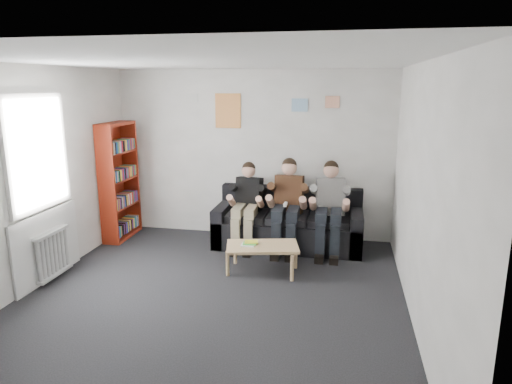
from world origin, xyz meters
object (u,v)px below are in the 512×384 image
bookshelf (120,181)px  coffee_table (262,248)px  person_left (246,206)px  person_right (329,208)px  sofa (288,226)px  person_middle (287,206)px

bookshelf → coffee_table: bookshelf is taller
coffee_table → person_left: person_left is taller
person_right → sofa: bearing=152.7°
person_middle → person_right: bearing=2.7°
person_left → coffee_table: bearing=-58.0°
bookshelf → person_right: (3.36, -0.07, -0.26)m
sofa → person_middle: person_middle is taller
bookshelf → person_middle: bearing=-2.4°
person_right → person_middle: bearing=170.9°
bookshelf → person_middle: 2.75m
sofa → person_middle: 0.43m
person_middle → person_right: (0.63, 0.00, -0.01)m
bookshelf → person_right: bearing=-2.1°
bookshelf → coffee_table: (2.53, -1.00, -0.61)m
bookshelf → sofa: bearing=1.9°
sofa → coffee_table: size_ratio=2.37×
bookshelf → person_left: (2.11, -0.07, -0.29)m
person_right → bookshelf: bearing=169.5°
person_left → person_right: person_right is taller
bookshelf → person_right: size_ratio=1.38×
sofa → person_right: person_right is taller
sofa → person_left: 0.74m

